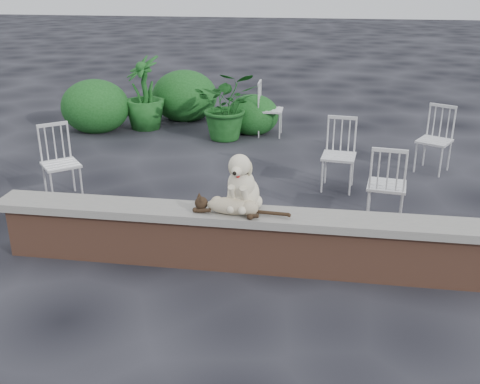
# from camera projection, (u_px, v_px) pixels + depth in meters

# --- Properties ---
(ground) EXTENTS (60.00, 60.00, 0.00)m
(ground) POSITION_uv_depth(u_px,v_px,m) (309.00, 271.00, 5.38)
(ground) COLOR black
(ground) RESTS_ON ground
(brick_wall) EXTENTS (6.00, 0.30, 0.50)m
(brick_wall) POSITION_uv_depth(u_px,v_px,m) (310.00, 248.00, 5.29)
(brick_wall) COLOR brown
(brick_wall) RESTS_ON ground
(capstone) EXTENTS (6.20, 0.40, 0.08)m
(capstone) POSITION_uv_depth(u_px,v_px,m) (312.00, 220.00, 5.18)
(capstone) COLOR slate
(capstone) RESTS_ON brick_wall
(dog) EXTENTS (0.45, 0.56, 0.59)m
(dog) POSITION_uv_depth(u_px,v_px,m) (243.00, 179.00, 5.23)
(dog) COLOR beige
(dog) RESTS_ON capstone
(cat) EXTENTS (1.11, 0.41, 0.18)m
(cat) POSITION_uv_depth(u_px,v_px,m) (233.00, 205.00, 5.18)
(cat) COLOR tan
(cat) RESTS_ON capstone
(chair_c) EXTENTS (0.63, 0.63, 0.94)m
(chair_c) POSITION_uv_depth(u_px,v_px,m) (387.00, 184.00, 6.25)
(chair_c) COLOR silver
(chair_c) RESTS_ON ground
(chair_b) EXTENTS (0.62, 0.62, 0.94)m
(chair_b) POSITION_uv_depth(u_px,v_px,m) (339.00, 155.00, 7.22)
(chair_b) COLOR silver
(chair_b) RESTS_ON ground
(chair_a) EXTENTS (0.79, 0.79, 0.94)m
(chair_a) POSITION_uv_depth(u_px,v_px,m) (61.00, 163.00, 6.92)
(chair_a) COLOR silver
(chair_a) RESTS_ON ground
(chair_e) EXTENTS (0.57, 0.57, 0.94)m
(chair_e) POSITION_uv_depth(u_px,v_px,m) (270.00, 109.00, 9.60)
(chair_e) COLOR silver
(chair_e) RESTS_ON ground
(chair_d) EXTENTS (0.76, 0.76, 0.94)m
(chair_d) POSITION_uv_depth(u_px,v_px,m) (435.00, 140.00, 7.87)
(chair_d) COLOR silver
(chair_d) RESTS_ON ground
(potted_plant_a) EXTENTS (1.17, 1.05, 1.17)m
(potted_plant_a) POSITION_uv_depth(u_px,v_px,m) (227.00, 105.00, 9.36)
(potted_plant_a) COLOR #134516
(potted_plant_a) RESTS_ON ground
(potted_plant_b) EXTENTS (1.03, 1.03, 1.31)m
(potted_plant_b) POSITION_uv_depth(u_px,v_px,m) (144.00, 93.00, 9.96)
(potted_plant_b) COLOR #134516
(potted_plant_b) RESTS_ON ground
(shrubbery) EXTENTS (3.86, 2.18, 0.99)m
(shrubbery) POSITION_uv_depth(u_px,v_px,m) (161.00, 103.00, 10.24)
(shrubbery) COLOR #134516
(shrubbery) RESTS_ON ground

